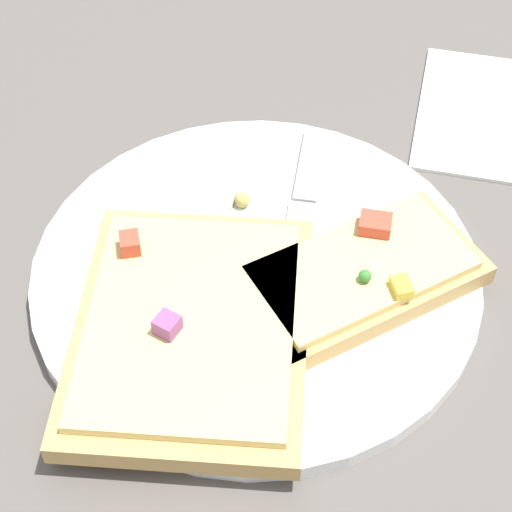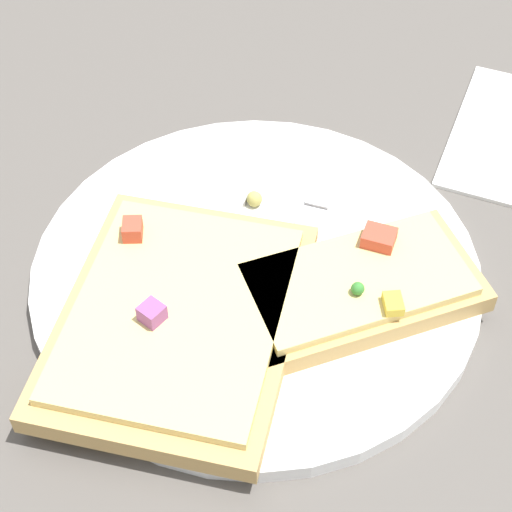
{
  "view_description": "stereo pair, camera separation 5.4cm",
  "coord_description": "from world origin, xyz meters",
  "px_view_note": "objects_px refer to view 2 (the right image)",
  "views": [
    {
      "loc": [
        -0.35,
        -0.08,
        0.43
      ],
      "look_at": [
        0.0,
        0.0,
        0.02
      ],
      "focal_mm": 60.0,
      "sensor_mm": 36.0,
      "label": 1
    },
    {
      "loc": [
        -0.33,
        -0.13,
        0.43
      ],
      "look_at": [
        0.0,
        0.0,
        0.02
      ],
      "focal_mm": 60.0,
      "sensor_mm": 36.0,
      "label": 2
    }
  ],
  "objects_px": {
    "fork": "(210,250)",
    "knife": "(313,217)",
    "plate": "(256,272)",
    "pizza_slice_corner": "(357,289)",
    "pizza_slice_main": "(178,319)"
  },
  "relations": [
    {
      "from": "plate",
      "to": "pizza_slice_main",
      "type": "xyz_separation_m",
      "value": [
        -0.06,
        0.02,
        0.02
      ]
    },
    {
      "from": "pizza_slice_main",
      "to": "knife",
      "type": "bearing_deg",
      "value": 150.13
    },
    {
      "from": "fork",
      "to": "pizza_slice_corner",
      "type": "bearing_deg",
      "value": 87.89
    },
    {
      "from": "fork",
      "to": "pizza_slice_corner",
      "type": "height_order",
      "value": "pizza_slice_corner"
    },
    {
      "from": "fork",
      "to": "knife",
      "type": "relative_size",
      "value": 1.15
    },
    {
      "from": "plate",
      "to": "pizza_slice_main",
      "type": "relative_size",
      "value": 1.48
    },
    {
      "from": "plate",
      "to": "knife",
      "type": "bearing_deg",
      "value": -20.67
    },
    {
      "from": "pizza_slice_main",
      "to": "pizza_slice_corner",
      "type": "bearing_deg",
      "value": 115.04
    },
    {
      "from": "plate",
      "to": "pizza_slice_corner",
      "type": "relative_size",
      "value": 1.76
    },
    {
      "from": "plate",
      "to": "fork",
      "type": "distance_m",
      "value": 0.03
    },
    {
      "from": "plate",
      "to": "fork",
      "type": "height_order",
      "value": "fork"
    },
    {
      "from": "pizza_slice_corner",
      "to": "pizza_slice_main",
      "type": "bearing_deg",
      "value": 171.85
    },
    {
      "from": "pizza_slice_main",
      "to": "pizza_slice_corner",
      "type": "relative_size",
      "value": 1.19
    },
    {
      "from": "fork",
      "to": "pizza_slice_main",
      "type": "bearing_deg",
      "value": 5.13
    },
    {
      "from": "pizza_slice_main",
      "to": "fork",
      "type": "bearing_deg",
      "value": 177.97
    }
  ]
}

